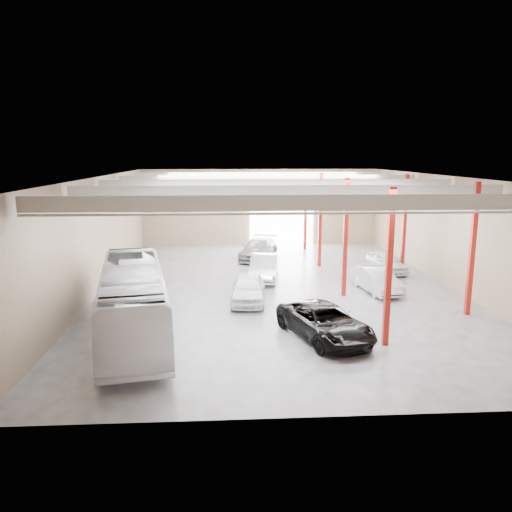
{
  "coord_description": "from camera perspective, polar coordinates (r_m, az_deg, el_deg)",
  "views": [
    {
      "loc": [
        -3.2,
        -30.61,
        8.34
      ],
      "look_at": [
        -1.4,
        -0.6,
        2.2
      ],
      "focal_mm": 35.0,
      "sensor_mm": 36.0,
      "label": 1
    }
  ],
  "objects": [
    {
      "name": "car_right_far",
      "position": [
        37.14,
        14.68,
        -0.66
      ],
      "size": [
        2.27,
        4.47,
        1.46
      ],
      "primitive_type": "imported",
      "rotation": [
        0.0,
        0.0,
        0.13
      ],
      "color": "silver",
      "rests_on": "ground"
    },
    {
      "name": "coach_bus",
      "position": [
        23.98,
        -13.89,
        -4.96
      ],
      "size": [
        4.93,
        12.29,
        3.34
      ],
      "primitive_type": "imported",
      "rotation": [
        0.0,
        0.0,
        0.18
      ],
      "color": "silver",
      "rests_on": "ground"
    },
    {
      "name": "car_right_near",
      "position": [
        31.63,
        13.63,
        -2.67
      ],
      "size": [
        2.28,
        4.74,
        1.5
      ],
      "primitive_type": "imported",
      "rotation": [
        0.0,
        0.0,
        0.16
      ],
      "color": "silver",
      "rests_on": "ground"
    },
    {
      "name": "car_row_a",
      "position": [
        28.64,
        -0.92,
        -3.71
      ],
      "size": [
        2.21,
        4.84,
        1.61
      ],
      "primitive_type": "imported",
      "rotation": [
        0.0,
        0.0,
        -0.07
      ],
      "color": "white",
      "rests_on": "ground"
    },
    {
      "name": "black_sedan",
      "position": [
        23.27,
        7.87,
        -7.5
      ],
      "size": [
        4.38,
        6.22,
        1.57
      ],
      "primitive_type": "imported",
      "rotation": [
        0.0,
        0.0,
        0.35
      ],
      "color": "black",
      "rests_on": "ground"
    },
    {
      "name": "depot_shell",
      "position": [
        31.45,
        2.68,
        5.39
      ],
      "size": [
        22.12,
        32.12,
        7.06
      ],
      "color": "#47464C",
      "rests_on": "ground"
    },
    {
      "name": "car_row_c",
      "position": [
        40.4,
        0.3,
        0.81
      ],
      "size": [
        3.86,
        6.06,
        1.64
      ],
      "primitive_type": "imported",
      "rotation": [
        0.0,
        0.0,
        -0.3
      ],
      "color": "slate",
      "rests_on": "ground"
    },
    {
      "name": "car_row_b",
      "position": [
        33.75,
        0.92,
        -1.32
      ],
      "size": [
        2.42,
        5.21,
        1.65
      ],
      "primitive_type": "imported",
      "rotation": [
        0.0,
        0.0,
        -0.14
      ],
      "color": "#B7B7BC",
      "rests_on": "ground"
    }
  ]
}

